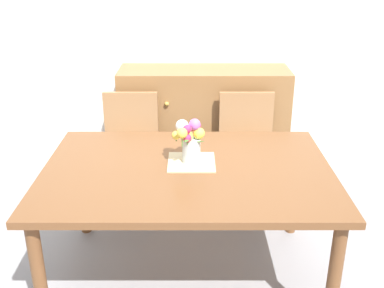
% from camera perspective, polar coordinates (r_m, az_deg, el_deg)
% --- Properties ---
extents(ground_plane, '(12.00, 12.00, 0.00)m').
position_cam_1_polar(ground_plane, '(3.03, -0.46, -15.84)').
color(ground_plane, '#939399').
extents(back_wall, '(7.00, 0.10, 2.80)m').
position_cam_1_polar(back_wall, '(4.00, -0.32, 15.76)').
color(back_wall, silver).
rests_on(back_wall, ground_plane).
extents(dining_table, '(1.65, 1.14, 0.75)m').
position_cam_1_polar(dining_table, '(2.67, -0.51, -4.52)').
color(dining_table, brown).
rests_on(dining_table, ground_plane).
extents(chair_left, '(0.42, 0.42, 0.90)m').
position_cam_1_polar(chair_left, '(3.59, -7.56, 0.09)').
color(chair_left, '#9E7047').
rests_on(chair_left, ground_plane).
extents(chair_right, '(0.42, 0.42, 0.90)m').
position_cam_1_polar(chair_right, '(3.58, 6.86, 0.08)').
color(chair_right, '#9E7047').
rests_on(chair_right, ground_plane).
extents(dresser, '(1.40, 0.47, 1.00)m').
position_cam_1_polar(dresser, '(3.95, 1.53, 2.19)').
color(dresser, olive).
rests_on(dresser, ground_plane).
extents(placemat, '(0.28, 0.28, 0.01)m').
position_cam_1_polar(placemat, '(2.69, 0.00, -2.27)').
color(placemat, '#CCB789').
rests_on(placemat, dining_table).
extents(flower_vase, '(0.19, 0.19, 0.26)m').
position_cam_1_polar(flower_vase, '(2.63, -0.20, 0.66)').
color(flower_vase, silver).
rests_on(flower_vase, placemat).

